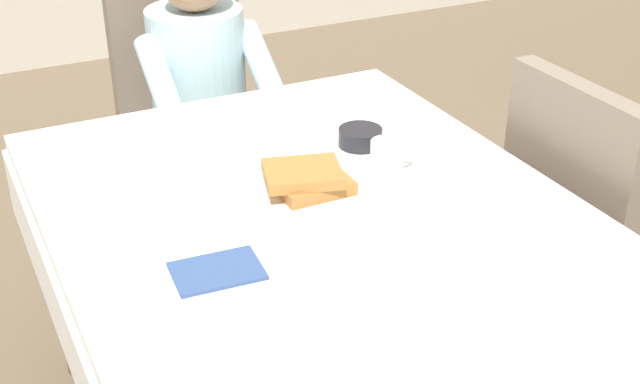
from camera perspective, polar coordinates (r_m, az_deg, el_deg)
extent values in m
cube|color=white|center=(1.81, 0.40, -2.44)|extent=(1.10, 1.50, 0.04)
cube|color=white|center=(2.48, -7.49, 3.47)|extent=(1.10, 0.01, 0.18)
cube|color=white|center=(1.74, -16.46, -9.66)|extent=(0.01, 1.50, 0.18)
cube|color=white|center=(2.14, 13.82, -1.49)|extent=(0.01, 1.50, 0.18)
cylinder|color=brown|center=(2.44, -16.86, -5.04)|extent=(0.07, 0.07, 0.70)
cylinder|color=brown|center=(2.70, 2.90, -0.32)|extent=(0.07, 0.07, 0.70)
cube|color=#7A6B5B|center=(2.85, -7.95, 2.79)|extent=(0.44, 0.44, 0.05)
cube|color=#7A6B5B|center=(2.93, -9.61, 8.98)|extent=(0.44, 0.06, 0.48)
cylinder|color=#2D2319|center=(2.86, -3.06, -1.96)|extent=(0.04, 0.04, 0.40)
cylinder|color=#2D2319|center=(2.76, -9.93, -3.62)|extent=(0.04, 0.04, 0.40)
cylinder|color=#2D2319|center=(3.16, -5.68, 1.02)|extent=(0.04, 0.04, 0.40)
cylinder|color=#2D2319|center=(3.07, -11.95, -0.37)|extent=(0.04, 0.04, 0.40)
cylinder|color=silver|center=(2.73, -8.17, 7.44)|extent=(0.30, 0.30, 0.46)
cylinder|color=silver|center=(2.64, -3.95, 8.49)|extent=(0.08, 0.29, 0.23)
cylinder|color=silver|center=(2.54, -10.66, 7.27)|extent=(0.08, 0.29, 0.23)
cylinder|color=#383D51|center=(2.80, -4.79, -2.16)|extent=(0.10, 0.10, 0.45)
cylinder|color=#383D51|center=(2.76, -7.87, -2.90)|extent=(0.10, 0.10, 0.45)
cube|color=#7A6B5B|center=(2.43, 19.10, -3.58)|extent=(0.44, 0.44, 0.05)
cube|color=#7A6B5B|center=(2.17, 16.40, 1.02)|extent=(0.06, 0.44, 0.48)
cylinder|color=#2D2319|center=(2.76, 18.53, -4.86)|extent=(0.04, 0.04, 0.40)
cylinder|color=#2D2319|center=(2.55, 12.59, -7.00)|extent=(0.04, 0.04, 0.40)
cylinder|color=#2D2319|center=(2.34, 18.03, -11.44)|extent=(0.04, 0.04, 0.40)
cylinder|color=white|center=(1.89, -1.01, -0.04)|extent=(0.28, 0.28, 0.02)
cube|color=#A36B33|center=(1.87, -0.47, 0.49)|extent=(0.16, 0.13, 0.03)
cube|color=#A36B33|center=(1.86, -1.20, 1.24)|extent=(0.20, 0.18, 0.03)
cylinder|color=white|center=(1.97, 4.48, 2.29)|extent=(0.08, 0.08, 0.08)
torus|color=white|center=(1.99, 5.73, 2.68)|extent=(0.05, 0.01, 0.05)
cylinder|color=black|center=(2.12, 2.73, 3.71)|extent=(0.11, 0.11, 0.04)
cone|color=silver|center=(1.95, -9.75, 1.54)|extent=(0.08, 0.08, 0.07)
cube|color=silver|center=(1.81, -6.17, -1.73)|extent=(0.03, 0.18, 0.00)
cube|color=silver|center=(1.96, 4.28, 0.75)|extent=(0.04, 0.20, 0.00)
cube|color=silver|center=(1.70, 4.42, -3.99)|extent=(0.15, 0.06, 0.00)
cube|color=#334C7F|center=(1.64, -6.93, -5.29)|extent=(0.18, 0.13, 0.01)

